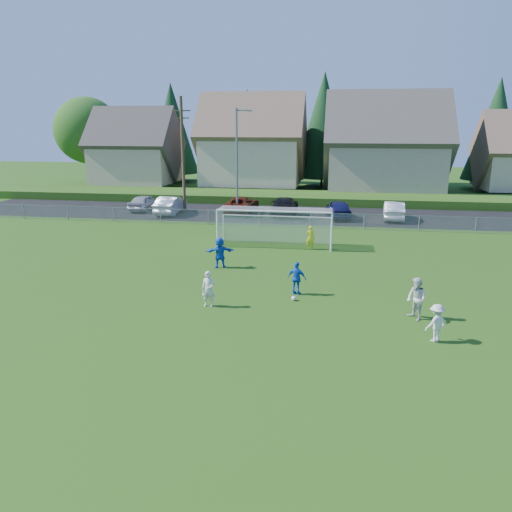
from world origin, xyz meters
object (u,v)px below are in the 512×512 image
object	(u,v)px
player_white_c	(436,323)
car_f	(394,210)
player_white_a	(208,289)
car_e	(338,209)
player_blue_b	(220,252)
player_white_b	(416,299)
soccer_goal	(275,221)
soccer_ball	(294,298)
goalkeeper	(310,237)
car_a	(145,202)
car_c	(241,205)
car_d	(284,206)
player_blue_a	(297,278)
car_b	(171,205)

from	to	relation	value
player_white_c	car_f	xyz separation A→B (m)	(1.00, 24.41, 0.04)
player_white_a	car_e	size ratio (longest dim) A/B	0.36
player_blue_b	car_e	size ratio (longest dim) A/B	0.38
player_white_a	car_f	bearing A→B (deg)	66.90
player_white_b	soccer_goal	world-z (taller)	soccer_goal
soccer_ball	goalkeeper	xyz separation A→B (m)	(0.21, 9.68, 0.65)
goalkeeper	car_e	size ratio (longest dim) A/B	0.34
soccer_ball	player_blue_b	bearing A→B (deg)	133.81
player_white_a	player_white_c	xyz separation A→B (m)	(9.18, -2.17, -0.08)
car_f	soccer_goal	size ratio (longest dim) A/B	0.62
goalkeeper	car_a	xyz separation A→B (m)	(-15.78, 12.24, -0.05)
player_blue_b	soccer_goal	distance (m)	6.19
goalkeeper	car_a	distance (m)	19.97
soccer_ball	car_c	xyz separation A→B (m)	(-6.57, 21.99, 0.63)
car_a	car_c	bearing A→B (deg)	-171.79
goalkeeper	car_d	size ratio (longest dim) A/B	0.28
car_e	player_blue_a	bearing A→B (deg)	76.62
car_d	player_blue_a	bearing A→B (deg)	96.68
car_b	soccer_ball	bearing A→B (deg)	121.43
car_b	car_c	distance (m)	6.26
player_white_a	player_blue_b	world-z (taller)	player_blue_b
player_blue_a	car_e	world-z (taller)	player_blue_a
player_white_c	car_f	world-z (taller)	car_f
car_d	car_b	bearing A→B (deg)	5.49
soccer_ball	player_white_c	bearing A→B (deg)	-32.28
player_blue_b	car_f	xyz separation A→B (m)	(11.06, 16.20, -0.11)
car_d	soccer_ball	bearing A→B (deg)	96.24
player_blue_a	car_c	xyz separation A→B (m)	(-6.63, 21.10, -0.05)
player_blue_a	car_f	size ratio (longest dim) A/B	0.34
car_e	car_b	bearing A→B (deg)	-6.58
player_white_a	car_f	xyz separation A→B (m)	(10.18, 22.24, -0.05)
player_white_c	soccer_ball	bearing A→B (deg)	-65.74
player_white_c	player_white_a	bearing A→B (deg)	-46.76
player_white_b	car_e	size ratio (longest dim) A/B	0.39
car_c	player_white_a	bearing A→B (deg)	98.73
player_white_b	car_d	world-z (taller)	player_white_b
goalkeeper	car_e	world-z (taller)	car_e
car_f	player_blue_a	bearing A→B (deg)	75.77
player_white_b	player_blue_b	world-z (taller)	player_white_b
car_c	car_f	xyz separation A→B (m)	(13.11, -1.08, 0.01)
soccer_ball	car_c	size ratio (longest dim) A/B	0.04
goalkeeper	car_d	xyz separation A→B (m)	(-2.89, 11.95, 0.02)
car_e	player_white_a	bearing A→B (deg)	67.92
soccer_goal	player_white_c	bearing A→B (deg)	-61.11
car_b	car_f	size ratio (longest dim) A/B	1.04
car_c	car_e	distance (m)	8.63
player_white_a	player_blue_a	bearing A→B (deg)	32.58
car_c	car_d	distance (m)	3.91
car_a	car_c	size ratio (longest dim) A/B	0.79
player_white_c	car_f	size ratio (longest dim) A/B	0.31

